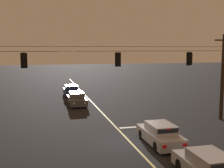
# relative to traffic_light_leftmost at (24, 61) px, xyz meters

# --- Properties ---
(ground_plane) EXTENTS (180.00, 180.00, 0.00)m
(ground_plane) POSITION_rel_traffic_light_leftmost_xyz_m (6.82, -3.95, -5.35)
(ground_plane) COLOR black
(lane_centre_stripe) EXTENTS (0.14, 60.00, 0.01)m
(lane_centre_stripe) POSITION_rel_traffic_light_leftmost_xyz_m (6.82, 6.02, -5.34)
(lane_centre_stripe) COLOR #D1C64C
(lane_centre_stripe) RESTS_ON ground
(stop_bar_paint) EXTENTS (3.40, 0.36, 0.01)m
(stop_bar_paint) POSITION_rel_traffic_light_leftmost_xyz_m (8.72, -0.58, -5.34)
(stop_bar_paint) COLOR silver
(stop_bar_paint) RESTS_ON ground
(signal_span_assembly) EXTENTS (21.08, 0.32, 7.40)m
(signal_span_assembly) POSITION_rel_traffic_light_leftmost_xyz_m (6.82, 0.02, -1.49)
(signal_span_assembly) COLOR #2D2116
(signal_span_assembly) RESTS_ON ground
(traffic_light_leftmost) EXTENTS (0.48, 0.41, 1.22)m
(traffic_light_leftmost) POSITION_rel_traffic_light_leftmost_xyz_m (0.00, 0.00, 0.00)
(traffic_light_leftmost) COLOR black
(traffic_light_left_inner) EXTENTS (0.48, 0.41, 1.22)m
(traffic_light_left_inner) POSITION_rel_traffic_light_leftmost_xyz_m (7.09, 0.00, 0.00)
(traffic_light_left_inner) COLOR black
(traffic_light_centre) EXTENTS (0.48, 0.41, 1.22)m
(traffic_light_centre) POSITION_rel_traffic_light_leftmost_xyz_m (13.27, 0.00, 0.00)
(traffic_light_centre) COLOR black
(car_waiting_near_lane) EXTENTS (1.80, 4.33, 1.39)m
(car_waiting_near_lane) POSITION_rel_traffic_light_leftmost_xyz_m (8.61, -4.82, -4.70)
(car_waiting_near_lane) COLOR #A5A5AD
(car_waiting_near_lane) RESTS_ON ground
(car_oncoming_lead) EXTENTS (1.80, 4.42, 1.39)m
(car_oncoming_lead) POSITION_rel_traffic_light_leftmost_xyz_m (4.95, 9.48, -4.70)
(car_oncoming_lead) COLOR #4C4C51
(car_oncoming_lead) RESTS_ON ground
(car_oncoming_trailing) EXTENTS (1.80, 4.42, 1.39)m
(car_oncoming_trailing) POSITION_rel_traffic_light_leftmost_xyz_m (4.99, 15.53, -4.70)
(car_oncoming_trailing) COLOR navy
(car_oncoming_trailing) RESTS_ON ground
(car_waiting_second_near) EXTENTS (1.80, 4.33, 1.39)m
(car_waiting_second_near) POSITION_rel_traffic_light_leftmost_xyz_m (8.72, -10.29, -4.70)
(car_waiting_second_near) COLOR #A5A5AD
(car_waiting_second_near) RESTS_ON ground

